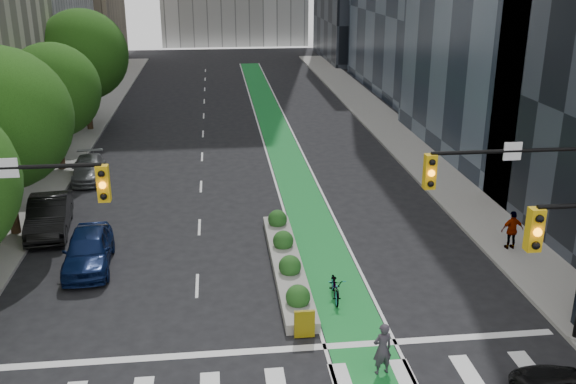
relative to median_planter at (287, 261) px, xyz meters
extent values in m
plane|color=black|center=(-1.20, -7.04, -0.37)|extent=(160.00, 160.00, 0.00)
cube|color=gray|center=(-13.00, 17.96, -0.30)|extent=(3.60, 90.00, 0.15)
cube|color=gray|center=(10.60, 17.96, -0.30)|extent=(3.60, 90.00, 0.15)
cube|color=#167D2F|center=(1.80, 22.96, -0.37)|extent=(2.20, 70.00, 0.01)
cylinder|color=black|center=(-12.20, 4.96, 2.15)|extent=(0.44, 0.44, 5.04)
cylinder|color=black|center=(-12.20, 14.96, 1.87)|extent=(0.44, 0.44, 4.48)
sphere|color=#1A400D|center=(-12.20, 14.96, 4.59)|extent=(5.60, 5.60, 5.60)
cylinder|color=black|center=(-12.20, 24.96, 2.20)|extent=(0.44, 0.44, 5.15)
sphere|color=#1A400D|center=(-12.20, 24.96, 5.33)|extent=(6.60, 6.60, 6.60)
cube|color=gold|center=(-5.90, -6.54, 5.88)|extent=(0.34, 0.28, 1.05)
sphere|color=orange|center=(-5.90, -6.70, 5.88)|extent=(0.20, 0.20, 0.20)
cube|color=white|center=(-8.37, -6.57, 6.43)|extent=(0.55, 0.04, 0.55)
cylinder|color=black|center=(6.25, -6.54, 6.43)|extent=(5.50, 0.12, 0.12)
cube|color=gold|center=(3.50, -6.54, 5.88)|extent=(0.34, 0.28, 1.05)
sphere|color=orange|center=(3.50, -6.70, 5.88)|extent=(0.20, 0.20, 0.20)
cube|color=white|center=(5.97, -6.57, 6.43)|extent=(0.55, 0.04, 0.55)
cube|color=gold|center=(4.50, -11.04, 5.88)|extent=(0.34, 0.28, 1.05)
sphere|color=orange|center=(4.50, -11.20, 5.88)|extent=(0.20, 0.20, 0.20)
cube|color=gray|center=(0.00, -0.04, -0.17)|extent=(1.20, 10.00, 0.40)
cube|color=yellow|center=(0.00, -5.24, 0.18)|extent=(0.70, 0.12, 1.00)
sphere|color=#194C19|center=(0.00, -3.54, 0.28)|extent=(0.90, 0.90, 0.90)
sphere|color=#194C19|center=(0.00, -1.04, 0.28)|extent=(0.90, 0.90, 0.90)
sphere|color=#194C19|center=(0.00, 1.46, 0.28)|extent=(0.90, 0.90, 0.90)
sphere|color=#194C19|center=(0.00, 3.96, 0.28)|extent=(0.90, 0.90, 0.90)
imported|color=gray|center=(1.55, -2.63, 0.12)|extent=(0.78, 1.92, 0.99)
imported|color=#352F38|center=(2.10, -7.47, 0.50)|extent=(0.72, 0.56, 1.75)
imported|color=#0B1943|center=(-8.20, 1.16, 0.42)|extent=(2.16, 4.76, 1.58)
imported|color=black|center=(-10.70, 5.25, 0.46)|extent=(2.33, 5.21, 1.66)
imported|color=slate|center=(-10.24, 13.08, 0.27)|extent=(2.30, 4.60, 1.28)
imported|color=gray|center=(10.00, 0.61, 0.65)|extent=(1.04, 0.48, 1.75)
camera|label=1|loc=(-2.71, -23.92, 11.68)|focal=40.00mm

